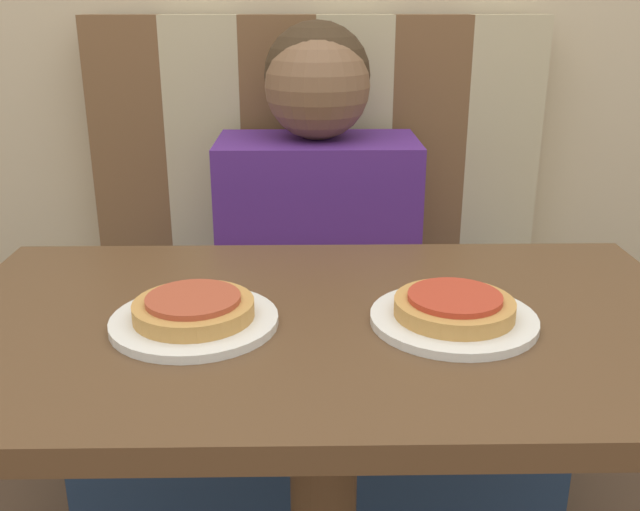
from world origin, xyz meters
name	(u,v)px	position (x,y,z in m)	size (l,w,h in m)	color
booth_seat	(318,406)	(0.00, 0.61, 0.22)	(1.07, 0.50, 0.43)	navy
booth_backrest	(316,162)	(0.00, 0.82, 0.77)	(1.07, 0.08, 0.68)	brown
dining_table	(324,384)	(0.00, 0.00, 0.63)	(1.05, 0.60, 0.74)	brown
person	(318,189)	(0.00, 0.62, 0.76)	(0.43, 0.26, 0.68)	#4C237A
plate_left	(195,321)	(-0.17, -0.03, 0.74)	(0.22, 0.22, 0.01)	white
plate_right	(453,319)	(0.17, -0.03, 0.74)	(0.22, 0.22, 0.01)	white
pizza_left	(194,307)	(-0.17, -0.03, 0.76)	(0.16, 0.16, 0.03)	#C68E47
pizza_right	(454,306)	(0.17, -0.03, 0.76)	(0.16, 0.16, 0.03)	#C68E47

